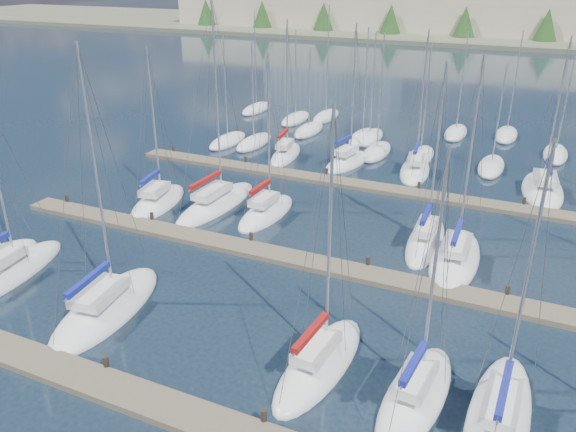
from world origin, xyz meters
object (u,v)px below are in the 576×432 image
at_px(sailboat_e, 416,395).
at_px(sailboat_b, 8,273).
at_px(sailboat_k, 425,240).
at_px(sailboat_f, 499,418).
at_px(sailboat_o, 347,162).
at_px(sailboat_d, 319,363).
at_px(sailboat_c, 107,307).
at_px(sailboat_n, 286,154).
at_px(sailboat_i, 216,203).
at_px(sailboat_q, 542,190).
at_px(sailboat_l, 455,259).
at_px(sailboat_j, 266,213).
at_px(sailboat_h, 158,202).
at_px(sailboat_p, 415,170).

distance_m(sailboat_e, sailboat_b, 24.42).
relative_size(sailboat_k, sailboat_f, 1.00).
bearing_deg(sailboat_f, sailboat_k, 114.46).
xyz_separation_m(sailboat_o, sailboat_d, (8.27, -27.90, -0.01)).
bearing_deg(sailboat_e, sailboat_c, -174.11).
distance_m(sailboat_e, sailboat_n, 33.65).
relative_size(sailboat_k, sailboat_i, 0.79).
height_order(sailboat_q, sailboat_k, sailboat_q).
height_order(sailboat_l, sailboat_o, sailboat_l).
bearing_deg(sailboat_j, sailboat_n, 109.82).
distance_m(sailboat_d, sailboat_h, 22.44).
bearing_deg(sailboat_p, sailboat_f, -78.26).
bearing_deg(sailboat_f, sailboat_d, -178.92).
distance_m(sailboat_i, sailboat_n, 13.27).
height_order(sailboat_c, sailboat_q, sailboat_c).
height_order(sailboat_k, sailboat_i, sailboat_i).
distance_m(sailboat_h, sailboat_f, 29.33).
bearing_deg(sailboat_k, sailboat_h, -176.62).
relative_size(sailboat_q, sailboat_i, 0.82).
bearing_deg(sailboat_l, sailboat_c, -141.92).
relative_size(sailboat_p, sailboat_d, 1.00).
height_order(sailboat_j, sailboat_f, sailboat_f).
bearing_deg(sailboat_b, sailboat_e, -8.22).
xyz_separation_m(sailboat_e, sailboat_d, (-4.51, 0.25, 0.00)).
height_order(sailboat_j, sailboat_n, sailboat_n).
bearing_deg(sailboat_k, sailboat_b, -147.97).
distance_m(sailboat_e, sailboat_f, 3.36).
height_order(sailboat_o, sailboat_i, sailboat_i).
xyz_separation_m(sailboat_e, sailboat_h, (-22.98, 13.00, -0.01)).
bearing_deg(sailboat_q, sailboat_l, -112.09).
xyz_separation_m(sailboat_p, sailboat_d, (2.01, -28.23, 0.00)).
bearing_deg(sailboat_b, sailboat_d, -7.62).
height_order(sailboat_l, sailboat_i, sailboat_i).
bearing_deg(sailboat_j, sailboat_h, -168.22).
height_order(sailboat_h, sailboat_n, sailboat_n).
distance_m(sailboat_c, sailboat_b, 7.82).
relative_size(sailboat_e, sailboat_h, 0.95).
relative_size(sailboat_l, sailboat_f, 1.07).
xyz_separation_m(sailboat_e, sailboat_f, (3.36, 0.10, -0.00)).
height_order(sailboat_h, sailboat_f, sailboat_h).
xyz_separation_m(sailboat_o, sailboat_k, (10.06, -13.21, -0.00)).
distance_m(sailboat_q, sailboat_p, 10.56).
xyz_separation_m(sailboat_k, sailboat_d, (-1.79, -14.69, -0.00)).
bearing_deg(sailboat_b, sailboat_i, 60.56).
bearing_deg(sailboat_q, sailboat_n, 175.48).
xyz_separation_m(sailboat_o, sailboat_n, (-6.14, -0.32, 0.01)).
bearing_deg(sailboat_f, sailboat_h, 156.08).
distance_m(sailboat_l, sailboat_d, 13.50).
bearing_deg(sailboat_h, sailboat_d, -45.03).
height_order(sailboat_k, sailboat_f, sailboat_k).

